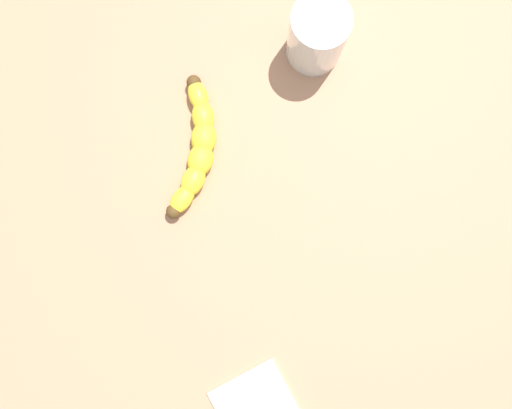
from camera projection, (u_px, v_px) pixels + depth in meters
The scene contains 3 objects.
wooden_tabletop at pixel (323, 220), 77.74cm from camera, with size 120.00×120.00×3.00cm, color #AE7B5B.
banana at pixel (197, 148), 75.28cm from camera, with size 13.22×15.62×3.35cm.
smoothie_glass at pixel (317, 36), 72.76cm from camera, with size 7.46×7.46×10.57cm.
Camera 1 is at (3.33, 9.34, 79.17)cm, focal length 40.24 mm.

